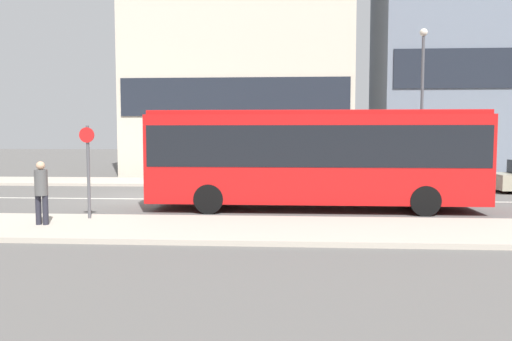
{
  "coord_description": "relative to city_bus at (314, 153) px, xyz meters",
  "views": [
    {
      "loc": [
        5.79,
        -19.25,
        2.6
      ],
      "look_at": [
        4.67,
        -1.94,
        1.3
      ],
      "focal_mm": 35.0,
      "sensor_mm": 36.0,
      "label": 1
    }
  ],
  "objects": [
    {
      "name": "ground_plane",
      "position": [
        -6.65,
        2.24,
        -1.92
      ],
      "size": [
        120.0,
        120.0,
        0.0
      ],
      "primitive_type": "plane",
      "color": "#595654"
    },
    {
      "name": "sidewalk_near",
      "position": [
        -6.65,
        -4.01,
        -1.85
      ],
      "size": [
        44.0,
        3.5,
        0.13
      ],
      "color": "#B2A899",
      "rests_on": "ground_plane"
    },
    {
      "name": "sidewalk_far",
      "position": [
        -6.65,
        8.49,
        -1.85
      ],
      "size": [
        44.0,
        3.5,
        0.13
      ],
      "color": "#B2A899",
      "rests_on": "ground_plane"
    },
    {
      "name": "lane_centerline",
      "position": [
        -6.65,
        2.24,
        -1.91
      ],
      "size": [
        41.8,
        0.16,
        0.01
      ],
      "color": "silver",
      "rests_on": "ground_plane"
    },
    {
      "name": "apartment_block_left_tower",
      "position": [
        -3.99,
        14.7,
        6.6
      ],
      "size": [
        13.81,
        6.0,
        17.05
      ],
      "color": "beige",
      "rests_on": "ground_plane"
    },
    {
      "name": "city_bus",
      "position": [
        0.0,
        0.0,
        0.0
      ],
      "size": [
        11.1,
        2.6,
        3.34
      ],
      "rotation": [
        0.0,
        0.0,
        -0.09
      ],
      "color": "red",
      "rests_on": "ground_plane"
    },
    {
      "name": "parked_car_0",
      "position": [
        4.99,
        5.49,
        -1.3
      ],
      "size": [
        4.23,
        1.81,
        1.28
      ],
      "color": "maroon",
      "rests_on": "ground_plane"
    },
    {
      "name": "pedestrian_near_stop",
      "position": [
        -7.49,
        -4.08,
        -0.81
      ],
      "size": [
        0.35,
        0.34,
        1.72
      ],
      "rotation": [
        0.0,
        0.0,
        3.11
      ],
      "color": "#23232D",
      "rests_on": "sidewalk_near"
    },
    {
      "name": "bus_stop_sign",
      "position": [
        -6.63,
        -3.0,
        -0.22
      ],
      "size": [
        0.44,
        0.12,
        2.69
      ],
      "color": "#4C4C51",
      "rests_on": "sidewalk_near"
    },
    {
      "name": "street_lamp",
      "position": [
        5.48,
        7.31,
        2.68
      ],
      "size": [
        0.36,
        0.36,
        7.38
      ],
      "color": "#4C4C51",
      "rests_on": "sidewalk_far"
    }
  ]
}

